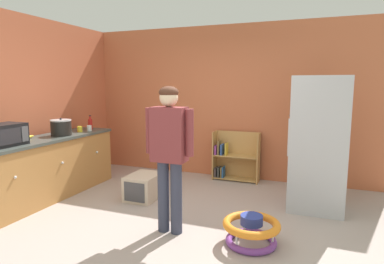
% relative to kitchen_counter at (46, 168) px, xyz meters
% --- Properties ---
extents(ground_plane, '(12.00, 12.00, 0.00)m').
position_rel_kitchen_counter_xyz_m(ground_plane, '(2.20, -0.23, -0.45)').
color(ground_plane, '#AB9A92').
rests_on(ground_plane, ground).
extents(back_wall, '(5.20, 0.06, 2.70)m').
position_rel_kitchen_counter_xyz_m(back_wall, '(2.20, 2.10, 0.90)').
color(back_wall, '#C66843').
rests_on(back_wall, ground).
extents(left_side_wall, '(0.06, 2.99, 2.70)m').
position_rel_kitchen_counter_xyz_m(left_side_wall, '(-0.43, 0.57, 0.90)').
color(left_side_wall, '#C96442').
rests_on(left_side_wall, ground).
extents(kitchen_counter, '(0.65, 2.40, 0.90)m').
position_rel_kitchen_counter_xyz_m(kitchen_counter, '(0.00, 0.00, 0.00)').
color(kitchen_counter, '#B47B41').
rests_on(kitchen_counter, ground).
extents(refrigerator, '(0.73, 0.68, 1.78)m').
position_rel_kitchen_counter_xyz_m(refrigerator, '(3.72, 0.99, 0.44)').
color(refrigerator, '#B7BABF').
rests_on(refrigerator, ground).
extents(bookshelf, '(0.80, 0.28, 0.85)m').
position_rel_kitchen_counter_xyz_m(bookshelf, '(2.35, 1.92, -0.08)').
color(bookshelf, tan).
rests_on(bookshelf, ground).
extents(standing_person, '(0.57, 0.22, 1.65)m').
position_rel_kitchen_counter_xyz_m(standing_person, '(2.18, -0.38, 0.54)').
color(standing_person, '#363A4F').
rests_on(standing_person, ground).
extents(baby_walker, '(0.60, 0.60, 0.32)m').
position_rel_kitchen_counter_xyz_m(baby_walker, '(3.10, -0.34, -0.29)').
color(baby_walker, purple).
rests_on(baby_walker, ground).
extents(pet_carrier, '(0.42, 0.55, 0.36)m').
position_rel_kitchen_counter_xyz_m(pet_carrier, '(1.36, 0.48, -0.27)').
color(pet_carrier, beige).
rests_on(pet_carrier, ground).
extents(microwave, '(0.37, 0.48, 0.28)m').
position_rel_kitchen_counter_xyz_m(microwave, '(0.01, -0.66, 0.59)').
color(microwave, black).
rests_on(microwave, kitchen_counter).
extents(crock_pot, '(0.31, 0.31, 0.27)m').
position_rel_kitchen_counter_xyz_m(crock_pot, '(0.07, 0.28, 0.57)').
color(crock_pot, black).
rests_on(crock_pot, kitchen_counter).
extents(banana_bunch, '(0.12, 0.16, 0.04)m').
position_rel_kitchen_counter_xyz_m(banana_bunch, '(-0.16, -0.11, 0.48)').
color(banana_bunch, yellow).
rests_on(banana_bunch, kitchen_counter).
extents(ketchup_bottle, '(0.07, 0.07, 0.25)m').
position_rel_kitchen_counter_xyz_m(ketchup_bottle, '(0.05, 0.98, 0.55)').
color(ketchup_bottle, red).
rests_on(ketchup_bottle, kitchen_counter).
extents(white_cup, '(0.08, 0.08, 0.09)m').
position_rel_kitchen_counter_xyz_m(white_cup, '(0.15, 0.83, 0.50)').
color(white_cup, white).
rests_on(white_cup, kitchen_counter).
extents(teal_cup, '(0.08, 0.08, 0.09)m').
position_rel_kitchen_counter_xyz_m(teal_cup, '(-0.14, 0.44, 0.50)').
color(teal_cup, teal).
rests_on(teal_cup, kitchen_counter).
extents(yellow_cup, '(0.08, 0.08, 0.09)m').
position_rel_kitchen_counter_xyz_m(yellow_cup, '(0.08, 0.68, 0.50)').
color(yellow_cup, yellow).
rests_on(yellow_cup, kitchen_counter).
extents(red_cup, '(0.08, 0.08, 0.09)m').
position_rel_kitchen_counter_xyz_m(red_cup, '(-0.05, 0.52, 0.50)').
color(red_cup, red).
rests_on(red_cup, kitchen_counter).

